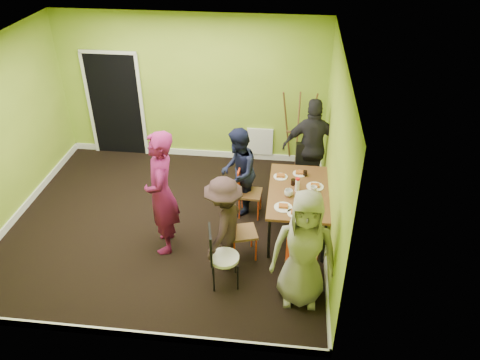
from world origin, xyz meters
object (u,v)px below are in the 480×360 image
object	(u,v)px
person_front_end	(304,250)
thermos	(297,185)
chair_left_far	(246,189)
blue_bottle	(310,199)
orange_bottle	(297,184)
dining_table	(298,194)
chair_back_end	(307,160)
person_standing	(161,194)
person_left_far	(238,172)
chair_bentwood	(220,254)
chair_front_end	(301,254)
person_back_end	(313,147)
chair_left_near	(238,228)
easel	(298,131)
person_left_near	(224,224)

from	to	relation	value
person_front_end	thermos	bearing A→B (deg)	93.39
chair_left_far	blue_bottle	bearing A→B (deg)	57.97
orange_bottle	person_front_end	distance (m)	1.55
dining_table	chair_back_end	world-z (taller)	chair_back_end
person_standing	person_left_far	size ratio (longest dim) A/B	1.28
chair_bentwood	blue_bottle	xyz separation A→B (m)	(1.17, 0.91, 0.35)
person_front_end	dining_table	bearing A→B (deg)	92.25
chair_left_far	person_front_end	size ratio (longest dim) A/B	0.53
thermos	blue_bottle	distance (m)	0.39
chair_left_far	chair_front_end	world-z (taller)	chair_front_end
chair_front_end	person_back_end	bearing A→B (deg)	101.90
chair_left_far	chair_front_end	bearing A→B (deg)	33.98
chair_left_near	chair_bentwood	size ratio (longest dim) A/B	0.99
person_back_end	person_front_end	distance (m)	2.59
chair_bentwood	person_left_far	size ratio (longest dim) A/B	0.61
chair_back_end	orange_bottle	xyz separation A→B (m)	(-0.17, -0.92, 0.10)
chair_bentwood	person_standing	bearing A→B (deg)	-138.45
chair_front_end	easel	size ratio (longest dim) A/B	0.59
chair_front_end	chair_bentwood	size ratio (longest dim) A/B	1.01
chair_back_end	chair_bentwood	distance (m)	2.59
dining_table	thermos	size ratio (longest dim) A/B	7.61
thermos	person_front_end	bearing A→B (deg)	-85.99
dining_table	person_standing	bearing A→B (deg)	-162.74
chair_back_end	chair_front_end	world-z (taller)	chair_back_end
chair_left_far	person_left_far	size ratio (longest dim) A/B	0.59
chair_left_far	chair_back_end	bearing A→B (deg)	128.86
chair_left_near	chair_back_end	distance (m)	2.00
chair_left_far	chair_back_end	size ratio (longest dim) A/B	0.91
thermos	person_front_end	size ratio (longest dim) A/B	0.12
chair_left_near	person_left_near	world-z (taller)	person_left_near
chair_left_near	chair_front_end	xyz separation A→B (m)	(0.90, -0.46, 0.02)
chair_bentwood	thermos	xyz separation A→B (m)	(0.99, 1.26, 0.34)
chair_bentwood	person_left_near	xyz separation A→B (m)	(0.01, 0.37, 0.22)
orange_bottle	chair_left_near	bearing A→B (deg)	-134.62
person_standing	person_left_far	world-z (taller)	person_standing
chair_left_near	chair_back_end	world-z (taller)	chair_back_end
orange_bottle	person_back_end	distance (m)	1.07
person_left_near	person_back_end	distance (m)	2.40
orange_bottle	chair_back_end	bearing A→B (deg)	79.69
orange_bottle	chair_front_end	bearing A→B (deg)	-85.76
chair_front_end	person_back_end	size ratio (longest dim) A/B	0.53
blue_bottle	person_left_near	size ratio (longest dim) A/B	0.14
blue_bottle	chair_left_near	bearing A→B (deg)	-161.14
chair_back_end	blue_bottle	xyz separation A→B (m)	(0.02, -1.40, 0.17)
orange_bottle	blue_bottle	bearing A→B (deg)	-68.30
dining_table	person_left_far	size ratio (longest dim) A/B	1.00
chair_left_near	thermos	distance (m)	1.11
thermos	orange_bottle	size ratio (longest dim) A/B	2.75
easel	person_left_near	size ratio (longest dim) A/B	1.08
blue_bottle	person_left_far	bearing A→B (deg)	145.70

